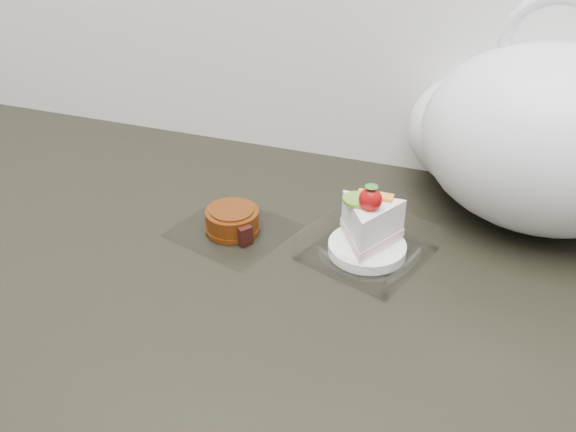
% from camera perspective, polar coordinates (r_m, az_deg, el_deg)
% --- Properties ---
extents(cake_tray, '(0.17, 0.17, 0.10)m').
position_cam_1_polar(cake_tray, '(0.79, 7.11, -1.81)').
color(cake_tray, white).
rests_on(cake_tray, counter).
extents(mooncake_wrap, '(0.17, 0.17, 0.03)m').
position_cam_1_polar(mooncake_wrap, '(0.84, -4.92, -0.59)').
color(mooncake_wrap, white).
rests_on(mooncake_wrap, counter).
extents(plastic_bag, '(0.40, 0.34, 0.30)m').
position_cam_1_polar(plastic_bag, '(0.88, 21.22, 6.65)').
color(plastic_bag, silver).
rests_on(plastic_bag, counter).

